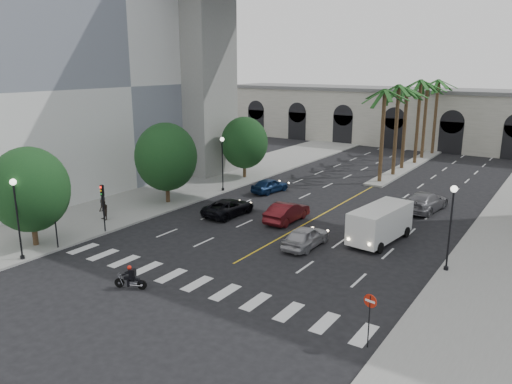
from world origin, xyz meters
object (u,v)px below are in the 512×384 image
at_px(lamp_post_left_far, 222,159).
at_px(pedestrian_a, 103,202).
at_px(cargo_van, 380,223).
at_px(do_not_enter_sign, 370,309).
at_px(motorcycle_rider, 131,278).
at_px(car_a, 305,237).
at_px(car_e, 270,185).
at_px(lamp_post_left_near, 17,212).
at_px(traffic_signal_near, 54,214).
at_px(car_d, 425,202).
at_px(lamp_post_right, 451,221).
at_px(traffic_signal_far, 103,200).
at_px(pedestrian_b, 104,210).
at_px(car_c, 229,207).
at_px(car_b, 287,212).

xyz_separation_m(lamp_post_left_far, pedestrian_a, (-4.06, -11.16, -2.23)).
bearing_deg(cargo_van, do_not_enter_sign, -65.23).
relative_size(pedestrian_a, do_not_enter_sign, 0.66).
height_order(lamp_post_left_far, motorcycle_rider, lamp_post_left_far).
relative_size(car_a, car_e, 1.05).
xyz_separation_m(lamp_post_left_near, traffic_signal_near, (0.10, 2.50, -0.71)).
bearing_deg(car_d, lamp_post_right, 117.23).
bearing_deg(car_d, lamp_post_left_near, 60.91).
xyz_separation_m(lamp_post_right, traffic_signal_far, (-22.70, -6.50, -0.71)).
bearing_deg(car_d, cargo_van, 92.94).
height_order(car_a, pedestrian_b, pedestrian_b).
xyz_separation_m(car_e, do_not_enter_sign, (18.00, -20.72, 1.14)).
xyz_separation_m(lamp_post_left_near, motorcycle_rider, (8.77, 1.02, -2.60)).
relative_size(motorcycle_rider, car_a, 0.42).
xyz_separation_m(traffic_signal_near, car_d, (18.10, 22.77, -1.69)).
bearing_deg(car_a, pedestrian_a, 7.67).
height_order(motorcycle_rider, car_c, motorcycle_rider).
bearing_deg(lamp_post_left_near, car_b, 58.71).
relative_size(car_a, cargo_van, 0.71).
xyz_separation_m(lamp_post_right, pedestrian_a, (-26.86, -3.16, -2.23)).
distance_m(car_c, pedestrian_b, 9.90).
bearing_deg(cargo_van, lamp_post_right, -22.15).
relative_size(lamp_post_left_far, car_e, 1.30).
distance_m(car_a, car_c, 9.23).
distance_m(car_a, pedestrian_a, 17.96).
distance_m(traffic_signal_near, motorcycle_rider, 9.00).
bearing_deg(lamp_post_left_far, car_e, 30.94).
height_order(lamp_post_left_far, pedestrian_a, lamp_post_left_far).
xyz_separation_m(car_e, pedestrian_b, (-6.01, -15.05, 0.27)).
xyz_separation_m(car_d, pedestrian_b, (-20.31, -16.98, 0.15)).
xyz_separation_m(lamp_post_right, car_e, (-18.90, 10.34, -2.52)).
bearing_deg(pedestrian_a, lamp_post_left_far, 70.48).
distance_m(lamp_post_left_far, traffic_signal_near, 18.51).
bearing_deg(traffic_signal_near, do_not_enter_sign, 0.31).
relative_size(lamp_post_left_near, car_d, 0.94).
height_order(car_b, pedestrian_b, pedestrian_b).
bearing_deg(traffic_signal_near, lamp_post_left_far, 90.31).
relative_size(pedestrian_b, do_not_enter_sign, 0.65).
distance_m(lamp_post_left_far, car_a, 16.57).
bearing_deg(motorcycle_rider, do_not_enter_sign, -15.01).
height_order(traffic_signal_near, traffic_signal_far, same).
bearing_deg(car_e, lamp_post_left_near, 89.78).
bearing_deg(pedestrian_a, lamp_post_right, 7.16).
bearing_deg(car_b, traffic_signal_far, 45.25).
bearing_deg(car_a, cargo_van, -134.93).
distance_m(lamp_post_left_far, car_b, 11.23).
relative_size(lamp_post_left_far, car_b, 1.13).
bearing_deg(motorcycle_rider, car_b, 63.82).
xyz_separation_m(lamp_post_left_far, car_c, (5.04, -5.88, -2.54)).
relative_size(motorcycle_rider, car_d, 0.32).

